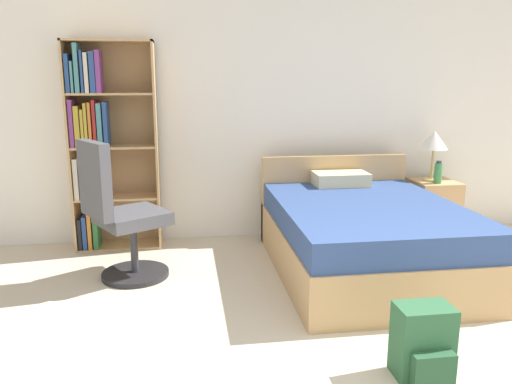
% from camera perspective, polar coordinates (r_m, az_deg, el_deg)
% --- Properties ---
extents(wall_back, '(9.00, 0.06, 2.60)m').
position_cam_1_polar(wall_back, '(4.97, 3.53, 9.84)').
color(wall_back, white).
rests_on(wall_back, ground_plane).
extents(bookshelf, '(0.77, 0.30, 1.89)m').
position_cam_1_polar(bookshelf, '(4.75, -17.17, 5.37)').
color(bookshelf, tan).
rests_on(bookshelf, ground_plane).
extents(bed, '(1.42, 1.91, 0.83)m').
position_cam_1_polar(bed, '(4.21, 12.16, -4.81)').
color(bed, tan).
rests_on(bed, ground_plane).
extents(office_chair, '(0.72, 0.68, 1.11)m').
position_cam_1_polar(office_chair, '(3.99, -15.26, -2.81)').
color(office_chair, '#232326').
rests_on(office_chair, ground_plane).
extents(nightstand, '(0.41, 0.46, 0.57)m').
position_cam_1_polar(nightstand, '(5.32, 19.51, -1.77)').
color(nightstand, tan).
rests_on(nightstand, ground_plane).
extents(table_lamp, '(0.27, 0.27, 0.50)m').
position_cam_1_polar(table_lamp, '(5.20, 19.68, 5.43)').
color(table_lamp, tan).
rests_on(table_lamp, nightstand).
extents(water_bottle, '(0.07, 0.07, 0.22)m').
position_cam_1_polar(water_bottle, '(5.14, 20.10, 2.09)').
color(water_bottle, '#3F8C4C').
rests_on(water_bottle, nightstand).
extents(backpack_green, '(0.29, 0.26, 0.40)m').
position_cam_1_polar(backpack_green, '(2.87, 18.59, -16.14)').
color(backpack_green, '#2D603D').
rests_on(backpack_green, ground_plane).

